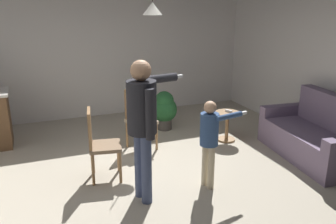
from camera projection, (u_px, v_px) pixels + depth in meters
ground at (154, 178)px, 4.96m from camera, size 7.68×7.68×0.00m
wall_back at (102, 52)px, 7.40m from camera, size 6.40×0.10×2.70m
couch_floral at (315, 137)px, 5.55m from camera, size 1.05×1.88×1.00m
side_table_by_couch at (227, 123)px, 6.22m from camera, size 0.44×0.44×0.52m
person_adult at (143, 116)px, 4.13m from camera, size 0.82×0.59×1.74m
person_child at (210, 135)px, 4.53m from camera, size 0.63×0.34×1.18m
dining_chair_by_counter at (99, 142)px, 4.80m from camera, size 0.49×0.49×1.00m
dining_chair_near_wall at (139, 116)px, 5.87m from camera, size 0.50×0.50×1.00m
potted_plant_corner at (164, 109)px, 6.76m from camera, size 0.49×0.49×0.74m
spare_remote_on_table at (229, 111)px, 6.18m from camera, size 0.09×0.13×0.04m
ceiling_light_pendant at (152, 8)px, 5.73m from camera, size 0.32×0.32×0.55m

